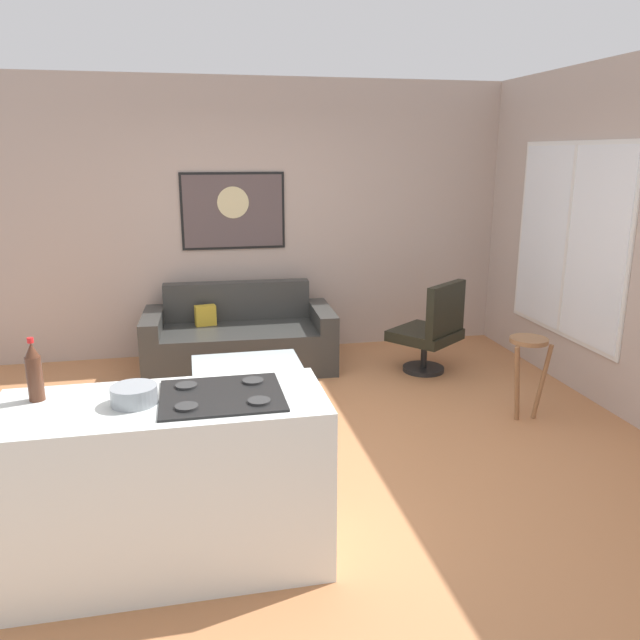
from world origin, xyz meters
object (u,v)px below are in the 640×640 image
wall_painting (233,211)px  bar_stool (527,358)px  soda_bottle (34,372)px  armchair (432,330)px  coffee_table (247,368)px  mixing_bowl (134,395)px  couch (239,341)px

wall_painting → bar_stool: bearing=-46.6°
soda_bottle → armchair: bearing=38.1°
coffee_table → mixing_bowl: 2.08m
armchair → wall_painting: (-1.77, 1.08, 1.06)m
armchair → bar_stool: armchair is taller
bar_stool → couch: bearing=141.4°
coffee_table → couch: bearing=88.3°
couch → mixing_bowl: size_ratio=8.38×
wall_painting → coffee_table: bearing=-91.9°
mixing_bowl → wall_painting: 3.69m
bar_stool → soda_bottle: (-3.33, -1.20, 0.55)m
couch → armchair: armchair is taller
wall_painting → armchair: bearing=-31.2°
couch → bar_stool: couch is taller
soda_bottle → wall_painting: (1.23, 3.43, 0.45)m
couch → mixing_bowl: bearing=-103.6°
bar_stool → mixing_bowl: 3.20m
mixing_bowl → armchair: bearing=44.6°
couch → bar_stool: 2.74m
soda_bottle → mixing_bowl: 0.50m
armchair → bar_stool: (0.34, -1.15, 0.07)m
soda_bottle → mixing_bowl: soda_bottle is taller
coffee_table → wall_painting: wall_painting is taller
armchair → soda_bottle: size_ratio=2.84×
armchair → bar_stool: size_ratio=1.35×
mixing_bowl → wall_painting: bearing=78.0°
armchair → wall_painting: 2.33m
soda_bottle → wall_painting: 3.67m
coffee_table → wall_painting: bearing=88.1°
couch → bar_stool: size_ratio=2.80×
couch → armchair: (1.79, -0.55, 0.16)m
coffee_table → soda_bottle: bearing=-124.0°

